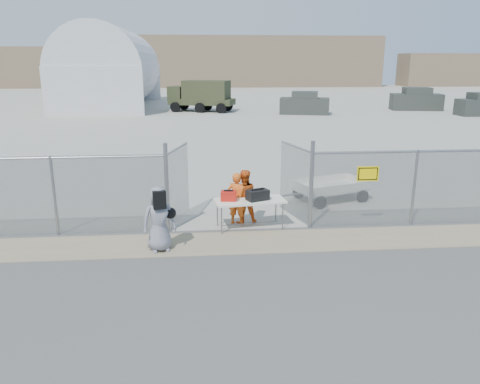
{
  "coord_description": "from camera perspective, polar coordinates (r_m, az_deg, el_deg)",
  "views": [
    {
      "loc": [
        -1.07,
        -10.41,
        4.59
      ],
      "look_at": [
        0.0,
        2.0,
        1.1
      ],
      "focal_mm": 35.0,
      "sensor_mm": 36.0,
      "label": 1
    }
  ],
  "objects": [
    {
      "name": "security_worker_right",
      "position": [
        13.56,
        0.46,
        -0.58
      ],
      "size": [
        0.84,
        0.69,
        1.6
      ],
      "primitive_type": "imported",
      "rotation": [
        0.0,
        0.0,
        3.25
      ],
      "color": "orange",
      "rests_on": "ground"
    },
    {
      "name": "parked_vehicle_near",
      "position": [
        42.85,
        7.88,
        10.68
      ],
      "size": [
        4.67,
        2.96,
        1.95
      ],
      "primitive_type": null,
      "rotation": [
        0.0,
        0.0,
        -0.25
      ],
      "color": "#343833",
      "rests_on": "ground"
    },
    {
      "name": "security_worker_left",
      "position": [
        13.46,
        -0.4,
        -0.83
      ],
      "size": [
        0.66,
        0.56,
        1.55
      ],
      "primitive_type": "imported",
      "rotation": [
        0.0,
        0.0,
        2.75
      ],
      "color": "orange",
      "rests_on": "ground"
    },
    {
      "name": "military_truck",
      "position": [
        44.84,
        -4.69,
        11.57
      ],
      "size": [
        6.41,
        4.06,
        2.87
      ],
      "primitive_type": null,
      "rotation": [
        0.0,
        0.0,
        -0.33
      ],
      "color": "#343A21",
      "rests_on": "ground"
    },
    {
      "name": "folding_table",
      "position": [
        13.27,
        1.19,
        -2.69
      ],
      "size": [
        2.06,
        1.08,
        0.84
      ],
      "primitive_type": null,
      "rotation": [
        0.0,
        0.0,
        0.14
      ],
      "color": "white",
      "rests_on": "ground"
    },
    {
      "name": "ground",
      "position": [
        11.43,
        0.87,
        -8.03
      ],
      "size": [
        160.0,
        160.0,
        0.0
      ],
      "primitive_type": "plane",
      "color": "#434343"
    },
    {
      "name": "dirt_strip",
      "position": [
        12.35,
        0.4,
        -6.14
      ],
      "size": [
        44.0,
        1.6,
        0.01
      ],
      "primitive_type": "cube",
      "color": "gray",
      "rests_on": "ground"
    },
    {
      "name": "orange_bag",
      "position": [
        13.04,
        -1.4,
        -0.47
      ],
      "size": [
        0.46,
        0.34,
        0.27
      ],
      "primitive_type": "cube",
      "rotation": [
        0.0,
        0.0,
        -0.12
      ],
      "color": "red",
      "rests_on": "folding_table"
    },
    {
      "name": "chain_link_fence",
      "position": [
        12.94,
        -0.0,
        0.0
      ],
      "size": [
        40.0,
        0.2,
        2.2
      ],
      "primitive_type": null,
      "color": "gray",
      "rests_on": "ground"
    },
    {
      "name": "quonset_hangar",
      "position": [
        51.2,
        -15.48,
        14.46
      ],
      "size": [
        9.0,
        18.0,
        8.0
      ],
      "primitive_type": null,
      "color": "silver",
      "rests_on": "ground"
    },
    {
      "name": "tarmac_inside",
      "position": [
        52.62,
        -3.81,
        10.63
      ],
      "size": [
        160.0,
        80.0,
        0.01
      ],
      "primitive_type": "cube",
      "color": "#A7A495",
      "rests_on": "ground"
    },
    {
      "name": "distant_hills",
      "position": [
        88.62,
        -1.04,
        15.6
      ],
      "size": [
        140.0,
        6.0,
        9.0
      ],
      "primitive_type": null,
      "color": "#7F684F",
      "rests_on": "ground"
    },
    {
      "name": "parked_vehicle_mid",
      "position": [
        49.11,
        20.7,
        10.55
      ],
      "size": [
        4.98,
        2.94,
        2.12
      ],
      "primitive_type": null,
      "rotation": [
        0.0,
        0.0,
        -0.18
      ],
      "color": "#343833",
      "rests_on": "ground"
    },
    {
      "name": "black_duffel",
      "position": [
        13.09,
        2.16,
        -0.36
      ],
      "size": [
        0.69,
        0.56,
        0.29
      ],
      "primitive_type": "cube",
      "rotation": [
        0.0,
        0.0,
        0.39
      ],
      "color": "black",
      "rests_on": "folding_table"
    },
    {
      "name": "visitor",
      "position": [
        11.75,
        -9.84,
        -3.27
      ],
      "size": [
        0.92,
        0.71,
        1.66
      ],
      "primitive_type": "imported",
      "rotation": [
        0.0,
        0.0,
        0.25
      ],
      "color": "gray",
      "rests_on": "ground"
    },
    {
      "name": "utility_trailer",
      "position": [
        16.22,
        10.95,
        0.29
      ],
      "size": [
        3.44,
        2.53,
        0.75
      ],
      "primitive_type": null,
      "rotation": [
        0.0,
        0.0,
        0.34
      ],
      "color": "white",
      "rests_on": "ground"
    }
  ]
}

